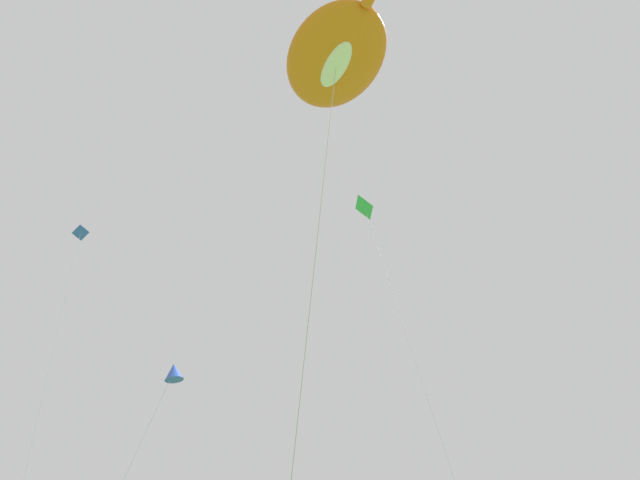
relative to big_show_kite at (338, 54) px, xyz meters
name	(u,v)px	position (x,y,z in m)	size (l,w,h in m)	color
big_show_kite	(338,54)	(0.00, 0.00, 0.00)	(3.89, 10.79, 19.96)	orange
small_kite_stunt_black	(70,278)	(-5.66, 14.11, -3.38)	(2.54, 1.57, 18.79)	blue
small_kite_box_yellow	(174,373)	(0.25, 15.72, -5.82)	(3.21, 3.96, 14.09)	blue
small_kite_tiny_distant	(368,220)	(6.71, 7.62, 0.95)	(1.19, 5.52, 21.91)	green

